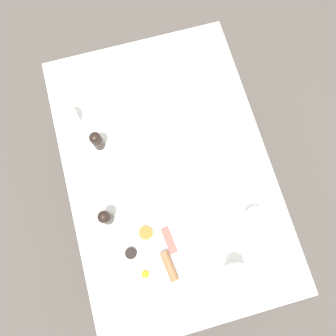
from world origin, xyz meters
The scene contains 15 objects.
ground_plane centered at (0.00, 0.00, 0.00)m, with size 8.00×8.00×0.00m, color #4C4742.
table centered at (0.00, 0.00, 0.66)m, with size 0.83×1.23×0.73m.
breakfast_plate centered at (0.14, 0.31, 0.73)m, with size 0.31×0.31×0.04m.
teapot_near centered at (-0.14, -0.06, 0.78)m, with size 0.20×0.13×0.13m.
teacup_with_saucer_left centered at (-0.27, 0.28, 0.75)m, with size 0.14×0.14×0.06m.
water_glass_tall centered at (-0.13, 0.45, 0.78)m, with size 0.07×0.07×0.11m.
water_glass_short centered at (0.34, -0.31, 0.77)m, with size 0.07×0.07×0.09m.
creamer_jug centered at (-0.30, -0.54, 0.75)m, with size 0.09×0.06×0.05m.
pepper_grinder centered at (0.25, -0.17, 0.79)m, with size 0.05×0.05×0.12m.
salt_grinder centered at (0.28, 0.13, 0.79)m, with size 0.05×0.05×0.12m.
napkin_folded centered at (0.25, -0.45, 0.73)m, with size 0.12×0.15×0.01m.
fork_by_plate centered at (0.12, -0.27, 0.73)m, with size 0.09×0.17×0.00m.
knife_by_plate centered at (-0.13, -0.49, 0.73)m, with size 0.16×0.14×0.00m.
spoon_for_tea centered at (0.11, -0.06, 0.73)m, with size 0.14×0.04×0.00m.
fork_spare centered at (-0.22, -0.30, 0.73)m, with size 0.16×0.07×0.00m.
Camera 1 is at (0.08, 0.31, 2.03)m, focal length 35.00 mm.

